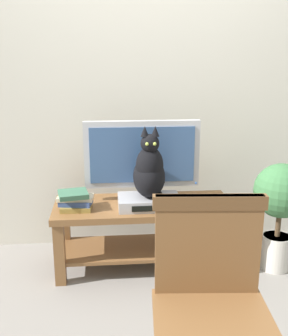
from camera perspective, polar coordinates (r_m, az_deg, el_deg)
ground_plane at (r=2.60m, az=2.80°, el=-19.06°), size 12.00×12.00×0.00m
back_wall at (r=3.17m, az=0.49°, el=14.17°), size 7.00×0.12×2.80m
tv_stand at (r=2.91m, az=-0.09°, el=-7.63°), size 1.24×0.49×0.47m
tv at (r=2.85m, az=-0.26°, el=1.35°), size 0.80×0.20×0.57m
media_box at (r=2.78m, az=0.70°, el=-4.73°), size 0.42×0.25×0.08m
cat at (r=2.70m, az=0.77°, el=-0.41°), size 0.21×0.35×0.49m
wooden_chair at (r=1.76m, az=9.35°, el=-17.07°), size 0.51×0.51×0.92m
book_stack at (r=2.77m, az=-9.57°, el=-4.48°), size 0.24×0.20×0.13m
potted_plant at (r=2.96m, az=18.46°, el=-4.45°), size 0.37×0.37×0.77m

